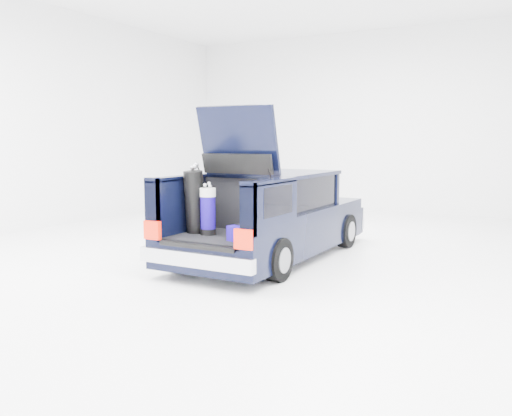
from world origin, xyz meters
The scene contains 6 objects.
ground centered at (0.00, 0.00, 0.00)m, with size 14.00×14.00×0.00m, color white.
car centered at (0.00, 0.11, 0.67)m, with size 1.87×4.65×2.47m.
red_suitcase centered at (0.50, -1.22, 0.91)m, with size 0.45×0.37×0.65m.
black_golf_bag centered at (-0.50, -1.47, 1.07)m, with size 0.30×0.36×1.03m.
blue_golf_bag centered at (-0.23, -1.52, 0.95)m, with size 0.28×0.28×0.77m.
blue_duffel centered at (0.50, -1.72, 0.70)m, with size 0.50×0.40×0.23m.
Camera 1 is at (4.14, -7.98, 1.95)m, focal length 38.00 mm.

